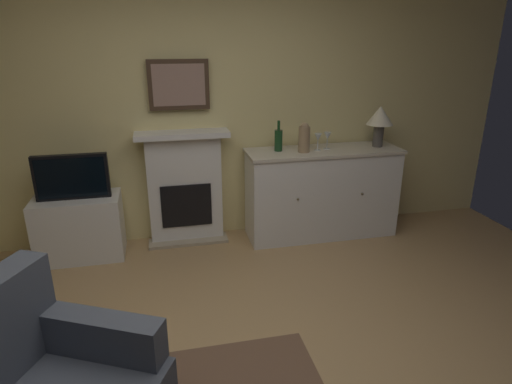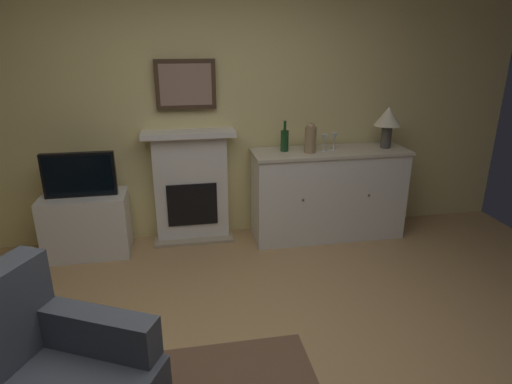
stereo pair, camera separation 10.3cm
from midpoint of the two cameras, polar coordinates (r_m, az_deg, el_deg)
name	(u,v)px [view 1 (the left image)]	position (r m, az deg, el deg)	size (l,w,h in m)	color
wall_rear	(200,92)	(4.21, -8.11, 12.83)	(6.31, 0.06, 2.87)	#EAD68C
fireplace_unit	(185,187)	(4.28, -9.99, 0.61)	(0.87, 0.30, 1.10)	white
framed_picture	(179,85)	(4.11, -10.84, 13.65)	(0.55, 0.04, 0.45)	#473323
sideboard_cabinet	(322,193)	(4.40, 7.94, -0.09)	(1.52, 0.49, 0.89)	white
table_lamp	(380,118)	(4.45, 15.32, 9.29)	(0.26, 0.26, 0.40)	#4C4742
wine_bottle	(278,140)	(4.16, 2.25, 6.86)	(0.08, 0.08, 0.29)	#193F1E
wine_glass_left	(318,138)	(4.20, 7.44, 7.04)	(0.07, 0.07, 0.16)	silver
wine_glass_center	(327,137)	(4.27, 8.68, 7.20)	(0.07, 0.07, 0.16)	silver
vase_decorative	(304,138)	(4.12, 5.63, 7.12)	(0.11, 0.11, 0.28)	#9E7F5B
tv_cabinet	(80,228)	(4.29, -22.77, -4.33)	(0.75, 0.42, 0.58)	white
tv_set	(72,177)	(4.11, -23.72, 1.81)	(0.62, 0.07, 0.40)	black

